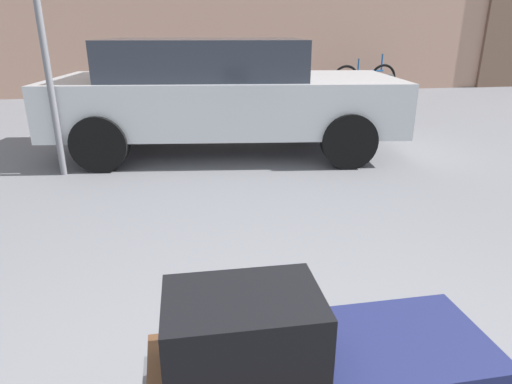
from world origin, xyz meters
TOP-DOWN VIEW (x-y plane):
  - suitcase_navy_stacked_top at (0.26, 0.07)m, footprint 0.64×0.44m
  - duffel_bag_black_topmost_pile at (-0.26, 0.03)m, footprint 0.47×0.32m
  - parked_car at (0.22, 4.71)m, footprint 4.51×2.40m
  - bicycle_leaning at (4.31, 9.42)m, footprint 1.75×0.27m
  - bollard_kerb_near at (2.67, 7.48)m, footprint 0.26×0.26m
  - bollard_kerb_mid at (3.91, 7.48)m, footprint 0.26×0.26m
  - no_parking_sign at (-1.66, 4.00)m, footprint 0.50×0.08m

SIDE VIEW (x-z plane):
  - bollard_kerb_near at x=2.67m, z-range 0.00..0.67m
  - bollard_kerb_mid at x=3.91m, z-range 0.00..0.67m
  - bicycle_leaning at x=4.31m, z-range -0.11..0.85m
  - suitcase_navy_stacked_top at x=0.26m, z-range 0.34..0.56m
  - duffel_bag_black_topmost_pile at x=-0.26m, z-range 0.55..0.82m
  - parked_car at x=0.22m, z-range 0.05..1.47m
  - no_parking_sign at x=-1.66m, z-range 0.28..2.64m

